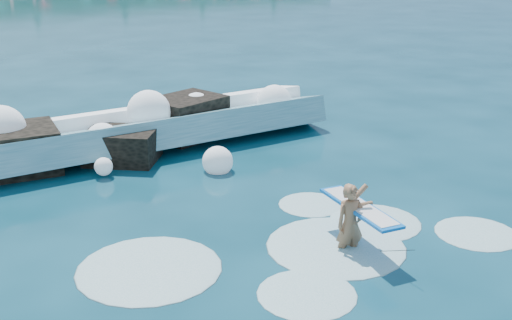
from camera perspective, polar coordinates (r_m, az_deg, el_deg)
name	(u,v)px	position (r m, az deg, el deg)	size (l,w,h in m)	color
ground	(245,255)	(13.35, -0.94, -8.41)	(200.00, 200.00, 0.00)	#072E39
breaking_wave	(55,145)	(19.36, -17.43, 1.29)	(17.42, 2.74, 1.50)	teal
rock_cluster	(100,140)	(19.59, -13.67, 1.73)	(8.44, 3.58, 1.54)	black
surfer_with_board	(352,221)	(13.46, 8.56, -5.35)	(1.06, 2.93, 1.75)	#956545
wave_spray	(53,134)	(18.93, -17.56, 2.21)	(15.77, 4.49, 2.02)	white
surf_foam	(293,250)	(13.57, 3.35, -7.97)	(9.14, 5.06, 0.15)	silver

